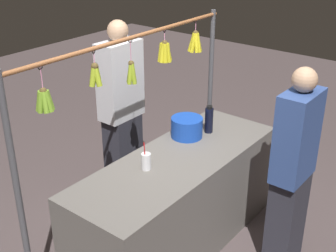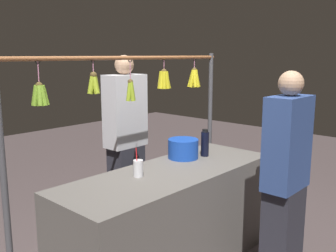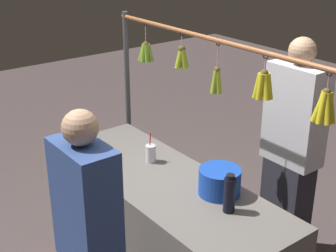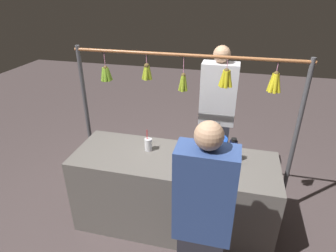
# 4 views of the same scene
# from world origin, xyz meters

# --- Properties ---
(market_counter) EXTENTS (1.94, 0.69, 0.82)m
(market_counter) POSITION_xyz_m (0.00, 0.00, 0.41)
(market_counter) COLOR #66605B
(market_counter) RESTS_ON ground
(display_rack) EXTENTS (2.29, 0.13, 1.73)m
(display_rack) POSITION_xyz_m (-0.03, -0.44, 1.24)
(display_rack) COLOR #4C4C51
(display_rack) RESTS_ON ground
(water_bottle) EXTENTS (0.07, 0.07, 0.24)m
(water_bottle) POSITION_xyz_m (-0.53, -0.07, 0.93)
(water_bottle) COLOR black
(water_bottle) RESTS_ON market_counter
(blue_bucket) EXTENTS (0.26, 0.26, 0.17)m
(blue_bucket) POSITION_xyz_m (-0.35, -0.17, 0.90)
(blue_bucket) COLOR #1A46B8
(blue_bucket) RESTS_ON market_counter
(drink_cup) EXTENTS (0.07, 0.07, 0.22)m
(drink_cup) POSITION_xyz_m (0.27, -0.08, 0.88)
(drink_cup) COLOR silver
(drink_cup) RESTS_ON market_counter
(vendor_person) EXTENTS (0.41, 0.22, 1.71)m
(vendor_person) POSITION_xyz_m (-0.32, -0.89, 0.84)
(vendor_person) COLOR #2D2D38
(vendor_person) RESTS_ON ground
(customer_person) EXTENTS (0.38, 0.21, 1.61)m
(customer_person) POSITION_xyz_m (-0.37, 0.77, 0.79)
(customer_person) COLOR #2D2D38
(customer_person) RESTS_ON ground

